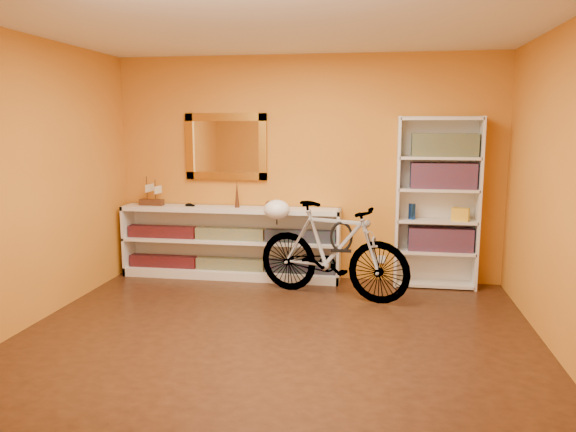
% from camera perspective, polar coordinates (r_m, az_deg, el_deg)
% --- Properties ---
extents(floor, '(4.50, 4.00, 0.01)m').
position_cam_1_polar(floor, '(4.84, -1.37, -12.60)').
color(floor, black).
rests_on(floor, ground).
extents(ceiling, '(4.50, 4.00, 0.01)m').
position_cam_1_polar(ceiling, '(4.56, -1.50, 19.50)').
color(ceiling, silver).
rests_on(ceiling, ground).
extents(back_wall, '(4.50, 0.01, 2.60)m').
position_cam_1_polar(back_wall, '(6.48, 1.86, 4.91)').
color(back_wall, orange).
rests_on(back_wall, ground).
extents(left_wall, '(0.01, 4.00, 2.60)m').
position_cam_1_polar(left_wall, '(5.40, -25.68, 3.10)').
color(left_wall, orange).
rests_on(left_wall, ground).
extents(right_wall, '(0.01, 4.00, 2.60)m').
position_cam_1_polar(right_wall, '(4.66, 27.00, 2.14)').
color(right_wall, orange).
rests_on(right_wall, ground).
extents(gilt_mirror, '(0.98, 0.06, 0.78)m').
position_cam_1_polar(gilt_mirror, '(6.62, -6.41, 7.11)').
color(gilt_mirror, '#9C691C').
rests_on(gilt_mirror, back_wall).
extents(wall_socket, '(0.09, 0.02, 0.09)m').
position_cam_1_polar(wall_socket, '(6.58, 9.61, -4.43)').
color(wall_socket, silver).
rests_on(wall_socket, back_wall).
extents(console_unit, '(2.60, 0.35, 0.85)m').
position_cam_1_polar(console_unit, '(6.60, -5.95, -2.75)').
color(console_unit, silver).
rests_on(console_unit, floor).
extents(cd_row_lower, '(2.50, 0.13, 0.14)m').
position_cam_1_polar(cd_row_lower, '(6.64, -5.96, -4.94)').
color(cd_row_lower, black).
rests_on(cd_row_lower, console_unit).
extents(cd_row_upper, '(2.50, 0.13, 0.14)m').
position_cam_1_polar(cd_row_upper, '(6.56, -6.01, -1.84)').
color(cd_row_upper, navy).
rests_on(cd_row_upper, console_unit).
extents(model_ship, '(0.30, 0.13, 0.35)m').
position_cam_1_polar(model_ship, '(6.82, -13.94, 2.52)').
color(model_ship, '#3E2111').
rests_on(model_ship, console_unit).
extents(toy_car, '(0.00, 0.00, 0.00)m').
position_cam_1_polar(toy_car, '(6.67, -10.07, 1.00)').
color(toy_car, black).
rests_on(toy_car, console_unit).
extents(bronze_ornament, '(0.06, 0.06, 0.32)m').
position_cam_1_polar(bronze_ornament, '(6.48, -5.28, 2.30)').
color(bronze_ornament, '#4F2C1B').
rests_on(bronze_ornament, console_unit).
extents(decorative_orb, '(0.08, 0.08, 0.08)m').
position_cam_1_polar(decorative_orb, '(6.41, -1.97, 1.19)').
color(decorative_orb, '#4F2C1B').
rests_on(decorative_orb, console_unit).
extents(bookcase, '(0.90, 0.30, 1.90)m').
position_cam_1_polar(bookcase, '(6.34, 15.13, 1.30)').
color(bookcase, silver).
rests_on(bookcase, floor).
extents(book_row_a, '(0.70, 0.22, 0.26)m').
position_cam_1_polar(book_row_a, '(6.41, 15.42, -2.30)').
color(book_row_a, maroon).
rests_on(book_row_a, bookcase).
extents(book_row_b, '(0.70, 0.22, 0.28)m').
position_cam_1_polar(book_row_b, '(6.31, 15.70, 4.03)').
color(book_row_b, maroon).
rests_on(book_row_b, bookcase).
extents(book_row_c, '(0.70, 0.22, 0.25)m').
position_cam_1_polar(book_row_c, '(6.29, 15.84, 7.07)').
color(book_row_c, '#1C5463').
rests_on(book_row_c, bookcase).
extents(travel_mug, '(0.08, 0.08, 0.17)m').
position_cam_1_polar(travel_mug, '(6.31, 12.66, 0.47)').
color(travel_mug, '#163B98').
rests_on(travel_mug, bookcase).
extents(red_tin, '(0.20, 0.20, 0.20)m').
position_cam_1_polar(red_tin, '(6.30, 13.52, 6.95)').
color(red_tin, maroon).
rests_on(red_tin, bookcase).
extents(yellow_bag, '(0.21, 0.17, 0.14)m').
position_cam_1_polar(yellow_bag, '(6.35, 17.37, 0.16)').
color(yellow_bag, yellow).
rests_on(yellow_bag, bookcase).
extents(bicycle, '(0.95, 1.78, 1.01)m').
position_cam_1_polar(bicycle, '(5.83, 4.57, -3.52)').
color(bicycle, silver).
rests_on(bicycle, floor).
extents(helmet, '(0.29, 0.27, 0.22)m').
position_cam_1_polar(helmet, '(6.03, -1.16, 0.67)').
color(helmet, white).
rests_on(helmet, bicycle).
extents(u_lock, '(0.24, 0.03, 0.24)m').
position_cam_1_polar(u_lock, '(5.76, 5.52, -2.15)').
color(u_lock, black).
rests_on(u_lock, bicycle).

